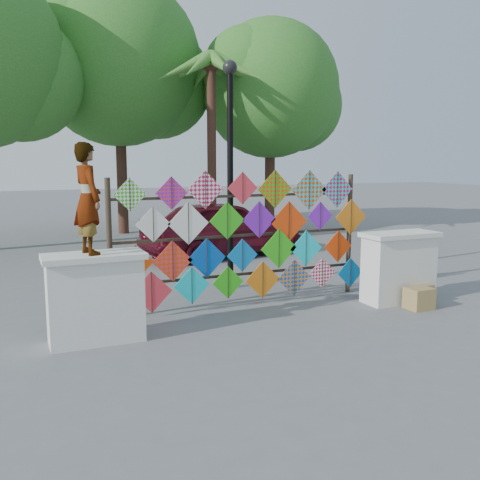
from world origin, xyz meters
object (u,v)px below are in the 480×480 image
Objects in this scene: vendor_woman at (88,199)px; lamppost at (230,154)px; kite_rack at (248,237)px; sedan at (223,228)px.

lamppost is (3.05, 2.20, 0.64)m from vendor_woman.
sedan is (1.44, 4.72, -0.46)m from kite_rack.
lamppost is at bearing -67.30° from vendor_woman.
kite_rack is at bearing -98.60° from lamppost.
lamppost is (0.19, 1.27, 1.47)m from kite_rack.
vendor_woman is 0.34× the size of lamppost.
kite_rack is 3.12m from vendor_woman.
sedan is at bearing 70.15° from lamppost.
vendor_woman is at bearing 134.65° from sedan.
lamppost reaches higher than kite_rack.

